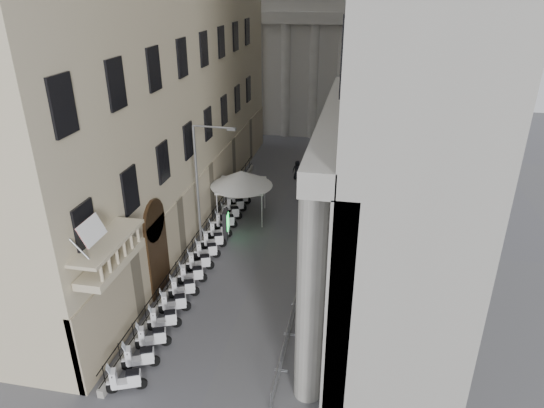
{
  "coord_description": "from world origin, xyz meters",
  "views": [
    {
      "loc": [
        5.7,
        -9.46,
        16.07
      ],
      "look_at": [
        0.93,
        15.08,
        4.5
      ],
      "focal_mm": 32.0,
      "sensor_mm": 36.0,
      "label": 1
    }
  ],
  "objects_px": {
    "street_lamp": "(202,178)",
    "pedestrian_b": "(327,179)",
    "scooter_0": "(128,390)",
    "pedestrian_a": "(306,169)",
    "security_tent": "(244,180)",
    "info_kiosk": "(226,225)"
  },
  "relations": [
    {
      "from": "info_kiosk",
      "to": "pedestrian_a",
      "type": "xyz_separation_m",
      "value": [
        3.94,
        12.23,
        -0.2
      ]
    },
    {
      "from": "street_lamp",
      "to": "info_kiosk",
      "type": "xyz_separation_m",
      "value": [
        0.93,
        1.58,
        -3.94
      ]
    },
    {
      "from": "security_tent",
      "to": "pedestrian_b",
      "type": "distance_m",
      "value": 8.89
    },
    {
      "from": "street_lamp",
      "to": "pedestrian_a",
      "type": "bearing_deg",
      "value": 73.08
    },
    {
      "from": "info_kiosk",
      "to": "scooter_0",
      "type": "bearing_deg",
      "value": -98.69
    },
    {
      "from": "scooter_0",
      "to": "street_lamp",
      "type": "bearing_deg",
      "value": -20.04
    },
    {
      "from": "street_lamp",
      "to": "scooter_0",
      "type": "bearing_deg",
      "value": -85.21
    },
    {
      "from": "pedestrian_a",
      "to": "pedestrian_b",
      "type": "height_order",
      "value": "pedestrian_b"
    },
    {
      "from": "security_tent",
      "to": "info_kiosk",
      "type": "xyz_separation_m",
      "value": [
        -0.51,
        -3.18,
        -2.04
      ]
    },
    {
      "from": "street_lamp",
      "to": "pedestrian_b",
      "type": "xyz_separation_m",
      "value": [
        6.87,
        11.46,
        -4.08
      ]
    },
    {
      "from": "scooter_0",
      "to": "street_lamp",
      "type": "xyz_separation_m",
      "value": [
        -0.49,
        12.36,
        4.97
      ]
    },
    {
      "from": "pedestrian_b",
      "to": "pedestrian_a",
      "type": "bearing_deg",
      "value": -9.67
    },
    {
      "from": "street_lamp",
      "to": "info_kiosk",
      "type": "bearing_deg",
      "value": 61.92
    },
    {
      "from": "street_lamp",
      "to": "info_kiosk",
      "type": "height_order",
      "value": "street_lamp"
    },
    {
      "from": "pedestrian_a",
      "to": "info_kiosk",
      "type": "bearing_deg",
      "value": 50.66
    },
    {
      "from": "street_lamp",
      "to": "pedestrian_b",
      "type": "height_order",
      "value": "street_lamp"
    },
    {
      "from": "scooter_0",
      "to": "street_lamp",
      "type": "relative_size",
      "value": 0.18
    },
    {
      "from": "street_lamp",
      "to": "pedestrian_b",
      "type": "distance_m",
      "value": 13.97
    },
    {
      "from": "scooter_0",
      "to": "info_kiosk",
      "type": "distance_m",
      "value": 13.98
    },
    {
      "from": "scooter_0",
      "to": "pedestrian_b",
      "type": "bearing_deg",
      "value": -37.31
    },
    {
      "from": "scooter_0",
      "to": "pedestrian_a",
      "type": "bearing_deg",
      "value": -31.82
    },
    {
      "from": "security_tent",
      "to": "info_kiosk",
      "type": "relative_size",
      "value": 2.2
    }
  ]
}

